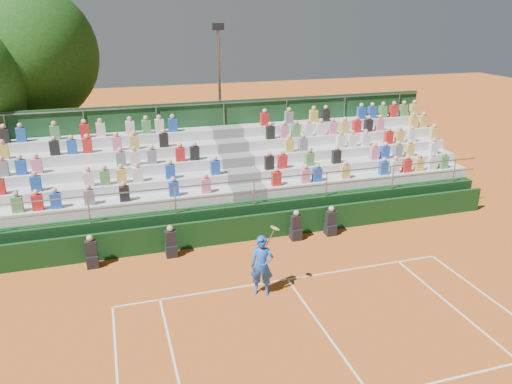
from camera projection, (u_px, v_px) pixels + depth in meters
name	position (u px, v px, depth m)	size (l,w,h in m)	color
ground	(288.00, 279.00, 16.19)	(90.00, 90.00, 0.00)	#C25D20
courtside_wall	(258.00, 227.00, 18.88)	(20.00, 0.15, 1.00)	black
line_officials	(227.00, 237.00, 18.13)	(9.22, 0.40, 1.19)	black
grandstand	(237.00, 185.00, 21.59)	(20.00, 5.20, 4.40)	black
tennis_player	(262.00, 266.00, 15.08)	(0.94, 0.70, 2.22)	blue
tree_east	(26.00, 55.00, 23.12)	(6.55, 6.55, 9.54)	#3C2616
floodlight_mast	(219.00, 85.00, 26.42)	(0.60, 0.25, 7.59)	gray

